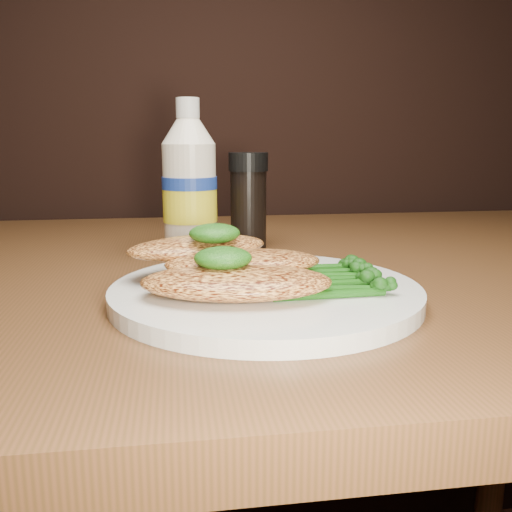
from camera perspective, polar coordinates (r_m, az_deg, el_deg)
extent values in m
cylinder|color=white|center=(0.50, 0.99, -3.82)|extent=(0.28, 0.28, 0.01)
ellipsoid|color=#F7A54E|center=(0.46, -2.05, -2.70)|extent=(0.17, 0.11, 0.03)
ellipsoid|color=#F7A54E|center=(0.50, -1.32, -0.67)|extent=(0.15, 0.07, 0.02)
ellipsoid|color=#F7A54E|center=(0.54, -6.03, 0.91)|extent=(0.15, 0.11, 0.02)
ellipsoid|color=#093407|center=(0.46, -3.43, -0.20)|extent=(0.06, 0.05, 0.02)
ellipsoid|color=#093407|center=(0.51, -4.31, 2.36)|extent=(0.05, 0.05, 0.02)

